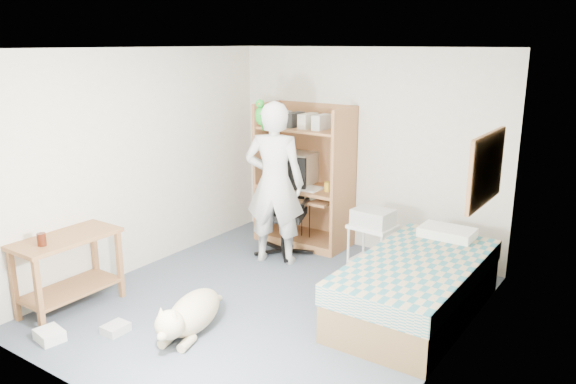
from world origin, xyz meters
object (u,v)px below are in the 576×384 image
at_px(bed, 417,286).
at_px(dog, 191,314).
at_px(side_desk, 68,261).
at_px(office_chair, 285,220).
at_px(printer_cart, 372,241).
at_px(computer_hutch, 306,181).
at_px(person, 275,183).

height_order(bed, dog, bed).
relative_size(bed, dog, 1.84).
height_order(side_desk, office_chair, office_chair).
distance_m(side_desk, dog, 1.38).
height_order(office_chair, printer_cart, office_chair).
xyz_separation_m(computer_hutch, person, (0.07, -0.78, 0.14)).
xyz_separation_m(computer_hutch, bed, (2.00, -1.12, -0.53)).
bearing_deg(computer_hutch, bed, -29.29).
xyz_separation_m(computer_hutch, side_desk, (-0.85, -2.94, -0.33)).
bearing_deg(person, office_chair, -98.37).
distance_m(side_desk, office_chair, 2.61).
relative_size(side_desk, person, 0.52).
bearing_deg(printer_cart, side_desk, -125.09).
bearing_deg(dog, office_chair, 87.06).
height_order(office_chair, person, person).
height_order(bed, person, person).
distance_m(office_chair, printer_cart, 1.20).
bearing_deg(office_chair, computer_hutch, 67.76).
relative_size(bed, printer_cart, 3.51).
distance_m(bed, side_desk, 3.39).
height_order(person, printer_cart, person).
distance_m(dog, printer_cart, 2.28).
relative_size(person, dog, 1.75).
distance_m(side_desk, printer_cart, 3.21).
xyz_separation_m(side_desk, dog, (1.31, 0.32, -0.31)).
height_order(office_chair, dog, office_chair).
relative_size(person, printer_cart, 3.33).
height_order(bed, office_chair, office_chair).
bearing_deg(printer_cart, person, -159.91).
distance_m(side_desk, person, 2.39).
bearing_deg(dog, printer_cart, 56.01).
relative_size(computer_hutch, printer_cart, 3.13).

